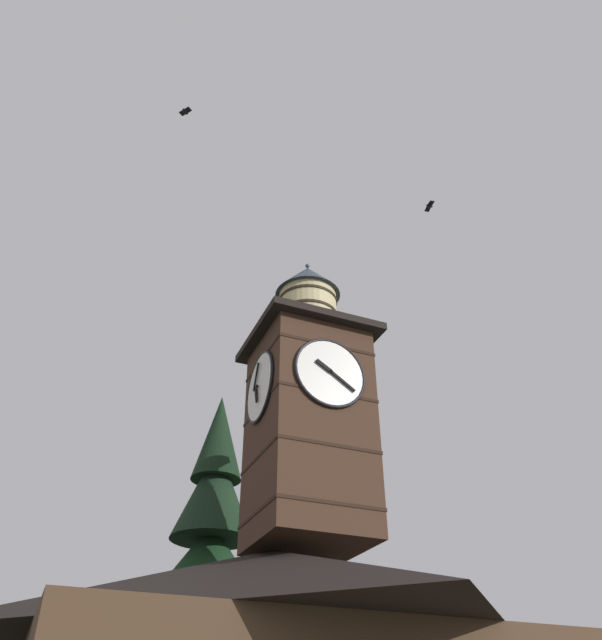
{
  "coord_description": "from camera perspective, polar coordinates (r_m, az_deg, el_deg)",
  "views": [
    {
      "loc": [
        6.47,
        14.9,
        2.21
      ],
      "look_at": [
        -0.35,
        -1.48,
        14.29
      ],
      "focal_mm": 35.4,
      "sensor_mm": 36.0,
      "label": 1
    }
  ],
  "objects": [
    {
      "name": "pine_tree_behind",
      "position": [
        24.47,
        -8.71,
        -25.35
      ],
      "size": [
        6.48,
        6.48,
        14.56
      ],
      "color": "#473323",
      "rests_on": "ground_plane"
    },
    {
      "name": "flying_bird_high",
      "position": [
        24.99,
        -10.41,
        18.05
      ],
      "size": [
        0.44,
        0.5,
        0.16
      ],
      "color": "black"
    },
    {
      "name": "flying_bird_low",
      "position": [
        25.72,
        11.54,
        10.07
      ],
      "size": [
        0.28,
        0.62,
        0.15
      ],
      "color": "black"
    },
    {
      "name": "moon",
      "position": [
        58.68,
        3.09,
        -25.27
      ],
      "size": [
        2.17,
        2.17,
        2.17
      ],
      "color": "silver"
    },
    {
      "name": "clock_tower",
      "position": [
        20.14,
        0.66,
        -7.85
      ],
      "size": [
        3.91,
        3.91,
        10.18
      ],
      "color": "#422B1E",
      "rests_on": "building_main"
    }
  ]
}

